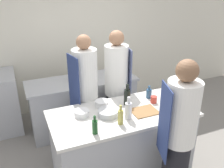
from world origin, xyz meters
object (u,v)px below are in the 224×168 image
at_px(chef_at_prep_near, 178,136).
at_px(bottle_wine, 128,110).
at_px(bowl_mixing_large, 102,104).
at_px(cup, 154,100).
at_px(bowl_prep_small, 82,113).
at_px(bottle_sauce, 149,93).
at_px(stockpot, 80,73).
at_px(bottle_cooking_oil, 127,97).
at_px(chef_at_stove, 116,88).
at_px(bottle_olive_oil, 121,117).
at_px(chef_at_pass_far, 86,97).
at_px(bowl_ceramic_blue, 108,113).
at_px(bottle_vinegar, 95,127).

xyz_separation_m(chef_at_prep_near, bottle_wine, (-0.36, 0.52, 0.13)).
relative_size(bottle_wine, bowl_mixing_large, 1.63).
distance_m(bowl_mixing_large, cup, 0.71).
bearing_deg(bowl_prep_small, chef_at_prep_near, -43.01).
distance_m(bottle_sauce, bowl_prep_small, 1.02).
height_order(chef_at_prep_near, stockpot, chef_at_prep_near).
relative_size(bottle_cooking_oil, bowl_mixing_large, 1.65).
xyz_separation_m(bottle_sauce, bowl_prep_small, (-1.01, -0.10, -0.03)).
distance_m(chef_at_prep_near, chef_at_stove, 1.37).
height_order(bottle_cooking_oil, bottle_sauce, bottle_cooking_oil).
bearing_deg(bottle_olive_oil, chef_at_prep_near, -42.47).
bearing_deg(chef_at_stove, chef_at_pass_far, -72.69).
xyz_separation_m(chef_at_stove, bowl_ceramic_blue, (-0.41, -0.69, 0.03)).
relative_size(bottle_wine, stockpot, 1.18).
xyz_separation_m(chef_at_stove, bottle_vinegar, (-0.69, -0.98, 0.08)).
bearing_deg(bottle_olive_oil, chef_at_pass_far, 101.44).
bearing_deg(stockpot, bowl_mixing_large, -88.98).
bearing_deg(bottle_cooking_oil, bowl_prep_small, -175.96).
distance_m(bottle_olive_oil, bowl_mixing_large, 0.48).
distance_m(chef_at_stove, bottle_wine, 0.87).
distance_m(chef_at_pass_far, stockpot, 0.64).
bearing_deg(stockpot, bowl_prep_small, -105.23).
xyz_separation_m(bowl_mixing_large, bowl_prep_small, (-0.31, -0.13, -0.00)).
bearing_deg(bowl_ceramic_blue, bottle_wine, -38.22).
height_order(chef_at_stove, bottle_wine, chef_at_stove).
relative_size(bowl_prep_small, stockpot, 0.76).
relative_size(chef_at_stove, bowl_mixing_large, 10.07).
height_order(bottle_sauce, bowl_ceramic_blue, bottle_sauce).
relative_size(bowl_mixing_large, stockpot, 0.72).
relative_size(chef_at_stove, bottle_sauce, 9.97).
xyz_separation_m(chef_at_stove, bottle_wine, (-0.22, -0.84, 0.11)).
distance_m(bottle_vinegar, bottle_sauce, 1.11).
distance_m(bowl_mixing_large, bowl_ceramic_blue, 0.25).
relative_size(bottle_vinegar, bottle_wine, 0.76).
relative_size(bottle_wine, bowl_ceramic_blue, 1.14).
bearing_deg(bottle_cooking_oil, cup, -15.10).
bearing_deg(bottle_wine, bottle_sauce, 36.62).
relative_size(bottle_sauce, cup, 1.90).
bearing_deg(cup, bottle_sauce, 84.59).
relative_size(chef_at_pass_far, bowl_ceramic_blue, 7.09).
bearing_deg(bottle_wine, bowl_ceramic_blue, 141.78).
height_order(chef_at_stove, bottle_olive_oil, chef_at_stove).
distance_m(chef_at_pass_far, bottle_cooking_oil, 0.63).
relative_size(chef_at_pass_far, stockpot, 7.31).
bearing_deg(bowl_mixing_large, bottle_sauce, -1.80).
bearing_deg(bottle_olive_oil, chef_at_stove, 69.02).
distance_m(chef_at_stove, bottle_sauce, 0.55).
bearing_deg(bowl_ceramic_blue, stockpot, 90.23).
bearing_deg(stockpot, chef_at_prep_near, -73.45).
bearing_deg(bottle_cooking_oil, bowl_mixing_large, 166.35).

